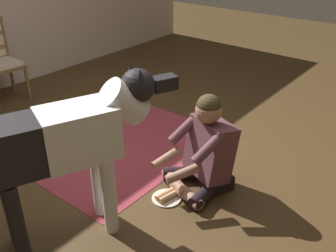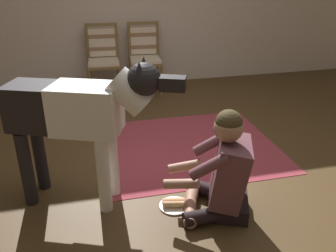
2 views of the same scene
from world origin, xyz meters
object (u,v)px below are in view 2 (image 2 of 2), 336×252
person_sitting_on_floor (223,172)px  hot_dog_on_plate (174,204)px  large_dog (79,113)px  dining_chair_right_of_pair (145,54)px  dining_chair_left_of_pair (103,56)px

person_sitting_on_floor → hot_dog_on_plate: 0.48m
large_dog → hot_dog_on_plate: 1.02m
dining_chair_right_of_pair → large_dog: bearing=-109.7°
dining_chair_left_of_pair → person_sitting_on_floor: 3.13m
dining_chair_right_of_pair → hot_dog_on_plate: 2.99m
hot_dog_on_plate → person_sitting_on_floor: bearing=-21.9°
dining_chair_right_of_pair → large_dog: large_dog is taller
dining_chair_right_of_pair → hot_dog_on_plate: size_ratio=4.06×
hot_dog_on_plate → large_dog: bearing=158.1°
dining_chair_left_of_pair → person_sitting_on_floor: (0.64, -3.06, -0.20)m
dining_chair_left_of_pair → hot_dog_on_plate: 2.99m
large_dog → hot_dog_on_plate: size_ratio=5.81×
dining_chair_left_of_pair → hot_dog_on_plate: dining_chair_left_of_pair is taller
dining_chair_right_of_pair → person_sitting_on_floor: (0.03, -3.06, -0.20)m
person_sitting_on_floor → large_dog: 1.14m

